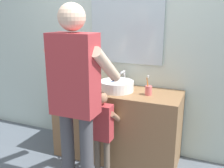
{
  "coord_description": "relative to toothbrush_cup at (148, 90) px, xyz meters",
  "views": [
    {
      "loc": [
        0.95,
        -2.13,
        1.58
      ],
      "look_at": [
        0.0,
        0.15,
        0.91
      ],
      "focal_mm": 40.03,
      "sensor_mm": 36.0,
      "label": 1
    }
  ],
  "objects": [
    {
      "name": "sink_basin",
      "position": [
        -0.35,
        0.01,
        0.01
      ],
      "size": [
        0.37,
        0.37,
        0.11
      ],
      "color": "white",
      "rests_on": "vanity_cabinet"
    },
    {
      "name": "adult_parent",
      "position": [
        -0.46,
        -0.66,
        0.16
      ],
      "size": [
        0.52,
        0.55,
        1.69
      ],
      "color": "#47474C",
      "rests_on": "ground"
    },
    {
      "name": "vanity_cabinet",
      "position": [
        -0.35,
        0.03,
        -0.45
      ],
      "size": [
        1.38,
        0.54,
        0.8
      ],
      "primitive_type": "cube",
      "color": "olive",
      "rests_on": "ground"
    },
    {
      "name": "soap_bottle",
      "position": [
        -0.71,
        0.1,
        0.02
      ],
      "size": [
        0.06,
        0.06,
        0.16
      ],
      "color": "gold",
      "rests_on": "vanity_cabinet"
    },
    {
      "name": "child_toddler",
      "position": [
        -0.35,
        -0.37,
        -0.32
      ],
      "size": [
        0.28,
        0.28,
        0.9
      ],
      "color": "#6B5B4C",
      "rests_on": "ground"
    },
    {
      "name": "faucet",
      "position": [
        -0.35,
        0.24,
        0.03
      ],
      "size": [
        0.18,
        0.14,
        0.18
      ],
      "color": "#B7BABF",
      "rests_on": "vanity_cabinet"
    },
    {
      "name": "toothbrush_cup",
      "position": [
        0.0,
        0.0,
        0.0
      ],
      "size": [
        0.07,
        0.07,
        0.21
      ],
      "color": "#D86666",
      "rests_on": "vanity_cabinet"
    },
    {
      "name": "back_wall",
      "position": [
        -0.35,
        0.35,
        0.5
      ],
      "size": [
        4.4,
        0.1,
        2.7
      ],
      "color": "silver",
      "rests_on": "ground"
    }
  ]
}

